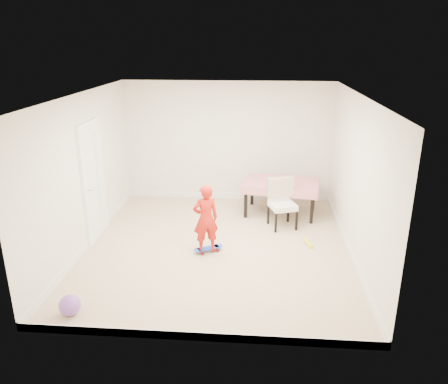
# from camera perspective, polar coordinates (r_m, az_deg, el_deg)

# --- Properties ---
(ground) EXTENTS (5.00, 5.00, 0.00)m
(ground) POSITION_cam_1_polar(r_m,az_deg,el_deg) (7.64, -0.87, -7.22)
(ground) COLOR tan
(ground) RESTS_ON ground
(ceiling) EXTENTS (4.50, 5.00, 0.04)m
(ceiling) POSITION_cam_1_polar(r_m,az_deg,el_deg) (6.88, -0.98, 12.37)
(ceiling) COLOR silver
(ceiling) RESTS_ON wall_back
(wall_back) EXTENTS (4.50, 0.04, 2.60)m
(wall_back) POSITION_cam_1_polar(r_m,az_deg,el_deg) (9.54, 0.49, 6.54)
(wall_back) COLOR silver
(wall_back) RESTS_ON ground
(wall_front) EXTENTS (4.50, 0.04, 2.60)m
(wall_front) POSITION_cam_1_polar(r_m,az_deg,el_deg) (4.86, -3.70, -6.54)
(wall_front) COLOR silver
(wall_front) RESTS_ON ground
(wall_left) EXTENTS (0.04, 5.00, 2.60)m
(wall_left) POSITION_cam_1_polar(r_m,az_deg,el_deg) (7.68, -17.73, 2.43)
(wall_left) COLOR silver
(wall_left) RESTS_ON ground
(wall_right) EXTENTS (0.04, 5.00, 2.60)m
(wall_right) POSITION_cam_1_polar(r_m,az_deg,el_deg) (7.29, 16.80, 1.64)
(wall_right) COLOR silver
(wall_right) RESTS_ON ground
(door) EXTENTS (0.11, 0.94, 2.11)m
(door) POSITION_cam_1_polar(r_m,az_deg,el_deg) (8.03, -16.71, 1.18)
(door) COLOR white
(door) RESTS_ON ground
(baseboard_back) EXTENTS (4.50, 0.02, 0.12)m
(baseboard_back) POSITION_cam_1_polar(r_m,az_deg,el_deg) (9.90, 0.47, -0.46)
(baseboard_back) COLOR white
(baseboard_back) RESTS_ON ground
(baseboard_front) EXTENTS (4.50, 0.02, 0.12)m
(baseboard_front) POSITION_cam_1_polar(r_m,az_deg,el_deg) (5.50, -3.43, -18.28)
(baseboard_front) COLOR white
(baseboard_front) RESTS_ON ground
(baseboard_left) EXTENTS (0.02, 5.00, 0.12)m
(baseboard_left) POSITION_cam_1_polar(r_m,az_deg,el_deg) (8.12, -16.91, -5.97)
(baseboard_left) COLOR white
(baseboard_left) RESTS_ON ground
(baseboard_right) EXTENTS (0.02, 5.00, 0.12)m
(baseboard_right) POSITION_cam_1_polar(r_m,az_deg,el_deg) (7.75, 15.99, -7.13)
(baseboard_right) COLOR white
(baseboard_right) RESTS_ON ground
(dining_table) EXTENTS (1.62, 1.16, 0.70)m
(dining_table) POSITION_cam_1_polar(r_m,az_deg,el_deg) (9.02, 7.40, -0.70)
(dining_table) COLOR #AE0E09
(dining_table) RESTS_ON ground
(dining_chair) EXTENTS (0.67, 0.72, 0.94)m
(dining_chair) POSITION_cam_1_polar(r_m,az_deg,el_deg) (8.32, 7.69, -1.58)
(dining_chair) COLOR white
(dining_chair) RESTS_ON ground
(skateboard) EXTENTS (0.53, 0.40, 0.08)m
(skateboard) POSITION_cam_1_polar(r_m,az_deg,el_deg) (7.48, -2.07, -7.53)
(skateboard) COLOR blue
(skateboard) RESTS_ON ground
(child) EXTENTS (0.50, 0.42, 1.17)m
(child) POSITION_cam_1_polar(r_m,az_deg,el_deg) (7.22, -2.41, -3.76)
(child) COLOR red
(child) RESTS_ON ground
(balloon) EXTENTS (0.28, 0.28, 0.28)m
(balloon) POSITION_cam_1_polar(r_m,az_deg,el_deg) (6.21, -19.51, -13.77)
(balloon) COLOR purple
(balloon) RESTS_ON ground
(foam_toy) EXTENTS (0.15, 0.40, 0.06)m
(foam_toy) POSITION_cam_1_polar(r_m,az_deg,el_deg) (7.87, 10.91, -6.50)
(foam_toy) COLOR yellow
(foam_toy) RESTS_ON ground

